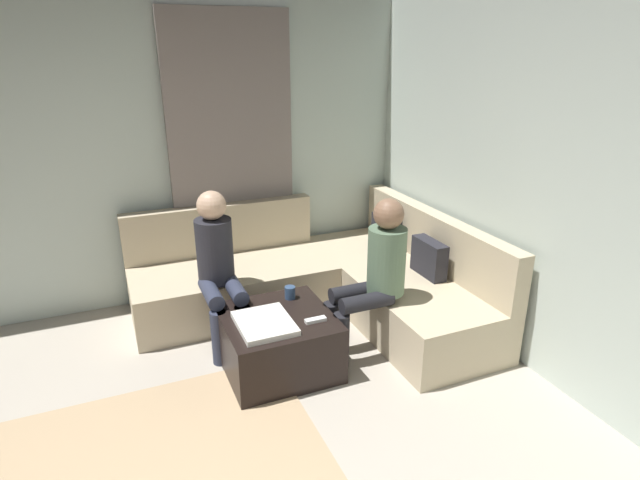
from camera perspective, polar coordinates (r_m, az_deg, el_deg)
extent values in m
cube|color=silver|center=(4.71, -25.58, 8.12)|extent=(0.12, 6.00, 2.70)
cube|color=gray|center=(4.75, -9.55, 8.70)|extent=(0.06, 1.10, 2.50)
cube|color=#C6B593|center=(4.56, 8.27, -5.59)|extent=(2.10, 0.85, 0.42)
cube|color=#C6B593|center=(4.58, 12.36, 0.15)|extent=(2.10, 0.14, 0.45)
cube|color=#C6B593|center=(4.64, -9.51, -5.17)|extent=(0.85, 1.70, 0.42)
cube|color=#C6B593|center=(4.80, -10.86, 1.23)|extent=(0.14, 1.70, 0.45)
cube|color=#26262D|center=(4.91, 7.22, 0.59)|extent=(0.36, 0.12, 0.36)
cube|color=#26262D|center=(4.37, 11.81, -2.30)|extent=(0.36, 0.12, 0.36)
cube|color=black|center=(3.81, -4.66, -11.05)|extent=(0.76, 0.76, 0.42)
cube|color=white|center=(3.58, -6.08, -9.06)|extent=(0.44, 0.36, 0.04)
cylinder|color=#334C72|center=(3.92, -3.31, -5.76)|extent=(0.08, 0.08, 0.10)
cube|color=white|center=(3.62, -0.49, -8.75)|extent=(0.05, 0.15, 0.02)
cylinder|color=black|center=(3.82, 2.32, -10.93)|extent=(0.12, 0.12, 0.42)
cylinder|color=black|center=(3.96, 1.19, -9.68)|extent=(0.12, 0.12, 0.42)
cylinder|color=black|center=(3.77, 5.15, -6.76)|extent=(0.12, 0.40, 0.12)
cylinder|color=black|center=(3.91, 3.91, -5.66)|extent=(0.12, 0.40, 0.12)
cylinder|color=#597259|center=(3.82, 7.28, -2.29)|extent=(0.28, 0.28, 0.50)
sphere|color=#8C664C|center=(3.70, 7.53, 2.86)|extent=(0.22, 0.22, 0.22)
cylinder|color=#2D3347|center=(3.95, -8.35, -9.97)|extent=(0.12, 0.12, 0.42)
cylinder|color=#2D3347|center=(3.92, -10.93, -10.42)|extent=(0.12, 0.12, 0.42)
cylinder|color=#2D3347|center=(4.00, -9.31, -5.26)|extent=(0.40, 0.12, 0.12)
cylinder|color=#2D3347|center=(3.97, -11.84, -5.67)|extent=(0.40, 0.12, 0.12)
cylinder|color=#26262D|center=(4.06, -11.44, -1.14)|extent=(0.28, 0.28, 0.50)
sphere|color=#D8AD8C|center=(3.95, -11.81, 3.72)|extent=(0.22, 0.22, 0.22)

